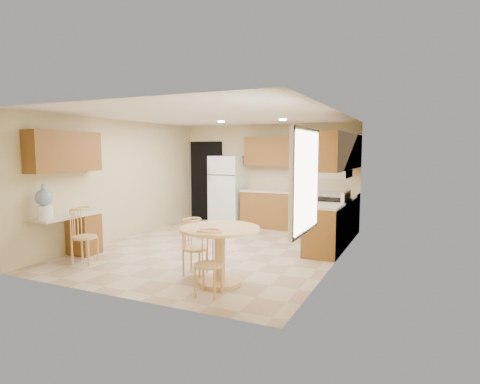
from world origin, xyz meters
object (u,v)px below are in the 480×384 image
at_px(chair_table_b, 205,258).
at_px(dining_table, 220,247).
at_px(water_crock, 44,203).
at_px(chair_desk, 80,231).
at_px(refrigerator, 228,190).
at_px(stove, 331,222).
at_px(chair_table_a, 192,242).

bearing_deg(chair_table_b, dining_table, -90.82).
height_order(dining_table, water_crock, water_crock).
distance_m(chair_desk, water_crock, 0.71).
distance_m(refrigerator, stove, 3.15).
bearing_deg(chair_table_b, chair_table_a, -54.59).
bearing_deg(water_crock, stove, 40.06).
xyz_separation_m(refrigerator, chair_table_a, (1.41, -4.01, -0.35)).
xyz_separation_m(refrigerator, stove, (2.88, -1.22, -0.40)).
xyz_separation_m(refrigerator, dining_table, (1.96, -4.18, -0.33)).
distance_m(chair_table_a, chair_table_b, 0.90).
relative_size(stove, chair_table_b, 1.30).
distance_m(dining_table, water_crock, 3.07).
bearing_deg(refrigerator, chair_desk, -98.07).
distance_m(chair_table_b, water_crock, 3.11).
bearing_deg(chair_desk, chair_table_a, 81.54).
xyz_separation_m(chair_table_b, water_crock, (-3.06, 0.16, 0.51)).
distance_m(chair_table_a, water_crock, 2.56).
bearing_deg(dining_table, chair_desk, -178.88).
relative_size(stove, dining_table, 0.99).
distance_m(stove, chair_table_a, 3.15).
xyz_separation_m(refrigerator, chair_desk, (-0.60, -4.23, -0.31)).
height_order(refrigerator, stove, refrigerator).
bearing_deg(chair_table_b, stove, -110.59).
distance_m(chair_table_b, chair_desk, 2.65).
xyz_separation_m(dining_table, water_crock, (-3.01, -0.34, 0.49)).
relative_size(chair_desk, water_crock, 1.63).
xyz_separation_m(stove, water_crock, (-3.92, -3.30, 0.55)).
bearing_deg(chair_table_a, water_crock, -83.81).
bearing_deg(chair_table_a, stove, 146.88).
xyz_separation_m(dining_table, chair_table_b, (0.05, -0.50, -0.02)).
xyz_separation_m(refrigerator, water_crock, (-1.05, -4.52, 0.16)).
distance_m(dining_table, chair_table_a, 0.58).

